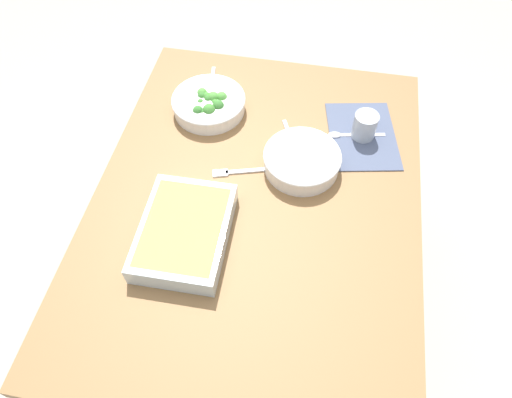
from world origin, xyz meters
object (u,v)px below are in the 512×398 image
spoon_by_broccoli (211,89)px  spoon_spare (348,135)px  broccoli_bowl (209,103)px  drink_cup (364,127)px  fork_on_table (238,172)px  spoon_by_stew (294,147)px  baking_dish (184,231)px  stew_bowl (302,160)px

spoon_by_broccoli → spoon_spare: same height
broccoli_bowl → drink_cup: 0.49m
drink_cup → fork_on_table: size_ratio=0.49×
spoon_by_broccoli → broccoli_bowl: bearing=10.0°
spoon_by_broccoli → spoon_by_stew: bearing=56.4°
spoon_by_stew → spoon_by_broccoli: (-0.20, -0.30, 0.00)m
baking_dish → spoon_spare: bearing=138.3°
baking_dish → fork_on_table: bearing=159.3°
spoon_by_broccoli → spoon_spare: size_ratio=1.00×
spoon_by_stew → spoon_spare: size_ratio=0.96×
broccoli_bowl → fork_on_table: broccoli_bowl is taller
spoon_by_stew → spoon_by_broccoli: same height
baking_dish → stew_bowl: bearing=137.6°
drink_cup → fork_on_table: 0.40m
drink_cup → broccoli_bowl: bearing=-92.8°
baking_dish → fork_on_table: 0.26m
fork_on_table → broccoli_bowl: bearing=-148.5°
drink_cup → spoon_by_broccoli: size_ratio=0.48×
broccoli_bowl → fork_on_table: bearing=31.5°
stew_bowl → baking_dish: size_ratio=0.74×
baking_dish → drink_cup: (-0.45, 0.43, 0.00)m
stew_bowl → spoon_by_broccoli: stew_bowl is taller
stew_bowl → spoon_by_stew: bearing=-156.6°
stew_bowl → spoon_by_stew: (-0.07, -0.03, -0.03)m
fork_on_table → spoon_by_broccoli: bearing=-154.0°
stew_bowl → broccoli_bowl: broccoli_bowl is taller
spoon_by_stew → spoon_spare: bearing=116.1°
baking_dish → spoon_by_stew: 0.43m
drink_cup → spoon_by_stew: bearing=-66.8°
spoon_spare → baking_dish: bearing=-41.7°
stew_bowl → baking_dish: 0.39m
spoon_by_broccoli → baking_dish: bearing=6.9°
stew_bowl → broccoli_bowl: (-0.18, -0.32, -0.00)m
fork_on_table → spoon_spare: bearing=123.6°
drink_cup → fork_on_table: (0.21, -0.34, -0.04)m
baking_dish → spoon_spare: (-0.44, 0.39, -0.03)m
broccoli_bowl → spoon_spare: 0.45m
baking_dish → spoon_by_stew: baking_dish is taller
baking_dish → spoon_by_stew: (-0.36, 0.23, -0.03)m
drink_cup → spoon_spare: bearing=-78.8°
drink_cup → spoon_spare: drink_cup is taller
spoon_by_stew → spoon_by_broccoli: bearing=-123.6°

